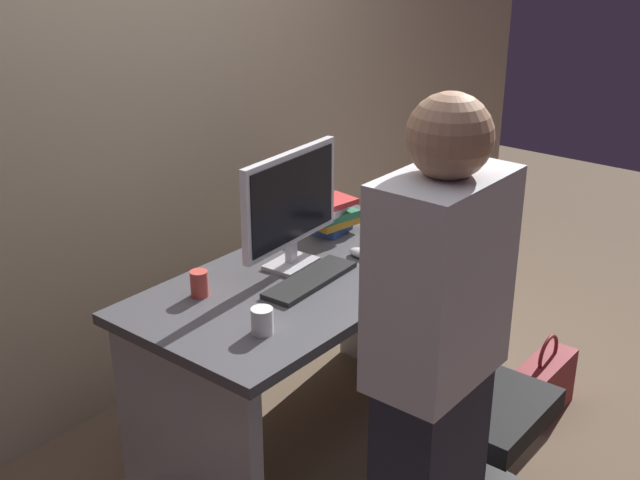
# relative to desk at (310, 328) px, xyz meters

# --- Properties ---
(ground_plane) EXTENTS (9.00, 9.00, 0.00)m
(ground_plane) POSITION_rel_desk_xyz_m (0.00, 0.00, -0.52)
(ground_plane) COLOR brown
(wall_back) EXTENTS (6.40, 0.10, 3.00)m
(wall_back) POSITION_rel_desk_xyz_m (0.00, 0.88, 0.98)
(wall_back) COLOR tan
(wall_back) RESTS_ON ground
(desk) EXTENTS (1.44, 0.74, 0.76)m
(desk) POSITION_rel_desk_xyz_m (0.00, 0.00, 0.00)
(desk) COLOR #4C4C51
(desk) RESTS_ON ground
(office_chair) EXTENTS (0.52, 0.52, 0.94)m
(office_chair) POSITION_rel_desk_xyz_m (0.03, -0.67, -0.09)
(office_chair) COLOR black
(office_chair) RESTS_ON ground
(person_at_desk) EXTENTS (0.40, 0.24, 1.64)m
(person_at_desk) POSITION_rel_desk_xyz_m (-0.45, -0.82, 0.32)
(person_at_desk) COLOR #262838
(person_at_desk) RESTS_ON ground
(monitor) EXTENTS (0.54, 0.15, 0.46)m
(monitor) POSITION_rel_desk_xyz_m (0.01, 0.10, 0.49)
(monitor) COLOR silver
(monitor) RESTS_ON desk
(keyboard) EXTENTS (0.44, 0.15, 0.02)m
(keyboard) POSITION_rel_desk_xyz_m (-0.06, -0.05, 0.25)
(keyboard) COLOR #262626
(keyboard) RESTS_ON desk
(mouse) EXTENTS (0.06, 0.10, 0.03)m
(mouse) POSITION_rel_desk_xyz_m (0.25, -0.06, 0.25)
(mouse) COLOR white
(mouse) RESTS_ON desk
(cup_near_keyboard) EXTENTS (0.07, 0.07, 0.09)m
(cup_near_keyboard) POSITION_rel_desk_xyz_m (-0.45, -0.17, 0.28)
(cup_near_keyboard) COLOR white
(cup_near_keyboard) RESTS_ON desk
(cup_by_monitor) EXTENTS (0.06, 0.06, 0.10)m
(cup_by_monitor) POSITION_rel_desk_xyz_m (-0.39, 0.18, 0.28)
(cup_by_monitor) COLOR #D84C3F
(cup_by_monitor) RESTS_ON desk
(book_stack) EXTENTS (0.23, 0.18, 0.15)m
(book_stack) POSITION_rel_desk_xyz_m (0.38, 0.19, 0.32)
(book_stack) COLOR #3359A5
(book_stack) RESTS_ON desk
(cell_phone) EXTENTS (0.11, 0.16, 0.01)m
(cell_phone) POSITION_rel_desk_xyz_m (0.51, -0.17, 0.24)
(cell_phone) COLOR black
(cell_phone) RESTS_ON desk
(handbag) EXTENTS (0.34, 0.14, 0.38)m
(handbag) POSITION_rel_desk_xyz_m (0.78, -0.66, -0.38)
(handbag) COLOR maroon
(handbag) RESTS_ON ground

